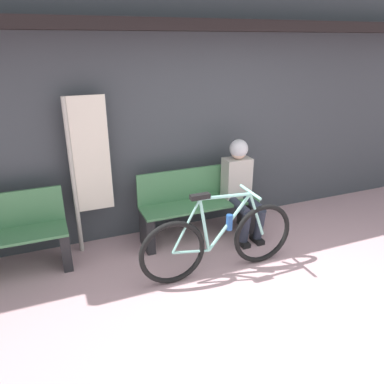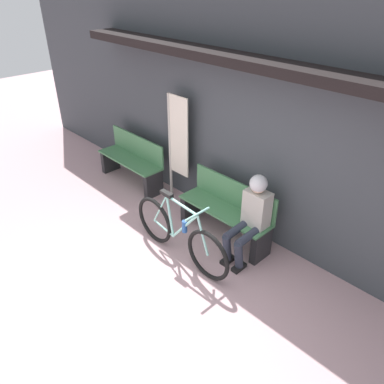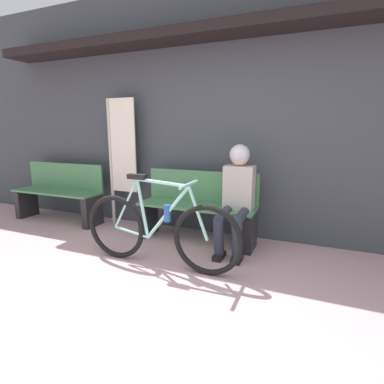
{
  "view_description": "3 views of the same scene",
  "coord_description": "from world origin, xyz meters",
  "px_view_note": "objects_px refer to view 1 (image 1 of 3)",
  "views": [
    {
      "loc": [
        -1.89,
        -2.09,
        2.35
      ],
      "look_at": [
        -0.48,
        1.34,
        0.84
      ],
      "focal_mm": 35.0,
      "sensor_mm": 36.0,
      "label": 1
    },
    {
      "loc": [
        2.68,
        -1.64,
        3.44
      ],
      "look_at": [
        -0.48,
        1.41,
        0.8
      ],
      "focal_mm": 35.0,
      "sensor_mm": 36.0,
      "label": 2
    },
    {
      "loc": [
        1.12,
        -1.54,
        1.39
      ],
      "look_at": [
        -0.13,
        1.49,
        0.7
      ],
      "focal_mm": 28.0,
      "sensor_mm": 36.0,
      "label": 3
    }
  ],
  "objects_px": {
    "person_seated": "(241,182)",
    "banner_pole": "(86,163)",
    "bicycle": "(220,241)",
    "park_bench_near": "(198,207)"
  },
  "relations": [
    {
      "from": "person_seated",
      "to": "banner_pole",
      "type": "height_order",
      "value": "banner_pole"
    },
    {
      "from": "bicycle",
      "to": "banner_pole",
      "type": "height_order",
      "value": "banner_pole"
    },
    {
      "from": "park_bench_near",
      "to": "person_seated",
      "type": "relative_size",
      "value": 1.19
    },
    {
      "from": "park_bench_near",
      "to": "banner_pole",
      "type": "height_order",
      "value": "banner_pole"
    },
    {
      "from": "park_bench_near",
      "to": "banner_pole",
      "type": "distance_m",
      "value": 1.46
    },
    {
      "from": "person_seated",
      "to": "park_bench_near",
      "type": "bearing_deg",
      "value": 167.64
    },
    {
      "from": "park_bench_near",
      "to": "bicycle",
      "type": "height_order",
      "value": "bicycle"
    },
    {
      "from": "bicycle",
      "to": "banner_pole",
      "type": "distance_m",
      "value": 1.7
    },
    {
      "from": "park_bench_near",
      "to": "banner_pole",
      "type": "bearing_deg",
      "value": 171.33
    },
    {
      "from": "person_seated",
      "to": "bicycle",
      "type": "bearing_deg",
      "value": -131.43
    }
  ]
}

